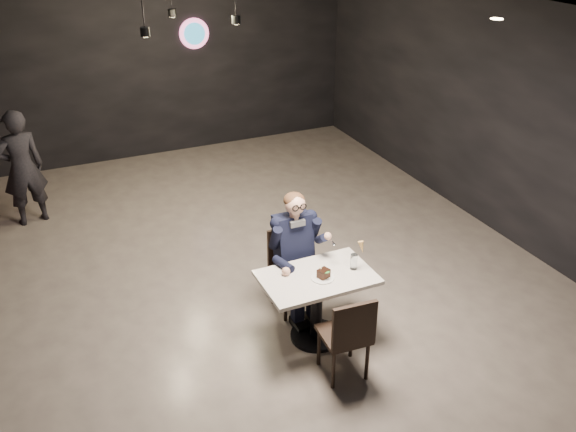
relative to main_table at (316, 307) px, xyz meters
name	(u,v)px	position (x,y,z in m)	size (l,w,h in m)	color
floor	(249,284)	(-0.27, 1.19, -0.38)	(9.00, 9.00, 0.00)	gray
wall_sign	(194,33)	(0.53, 5.66, 1.62)	(0.50, 0.06, 0.50)	pink
pendant_lights	(183,2)	(-0.27, 3.19, 2.51)	(1.40, 1.20, 0.36)	black
main_table	(316,307)	(0.00, 0.00, 0.00)	(1.10, 0.70, 0.75)	silver
chair_far	(293,273)	(0.00, 0.55, 0.09)	(0.42, 0.46, 0.92)	black
chair_near	(344,333)	(0.00, -0.56, 0.09)	(0.42, 0.46, 0.92)	black
seated_man	(294,252)	(0.00, 0.55, 0.34)	(0.60, 0.80, 1.44)	black
dessert_plate	(323,278)	(0.03, -0.06, 0.38)	(0.23, 0.23, 0.01)	white
cake_slice	(324,274)	(0.04, -0.06, 0.43)	(0.11, 0.09, 0.08)	black
mint_leaf	(327,272)	(0.05, -0.11, 0.47)	(0.06, 0.04, 0.01)	#2C882F
sundae_glass	(354,262)	(0.38, -0.03, 0.46)	(0.07, 0.07, 0.16)	silver
wafer_cone	(362,247)	(0.45, -0.05, 0.61)	(0.06, 0.06, 0.12)	tan
passerby	(22,168)	(-2.46, 3.88, 0.43)	(0.58, 0.38, 1.60)	black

